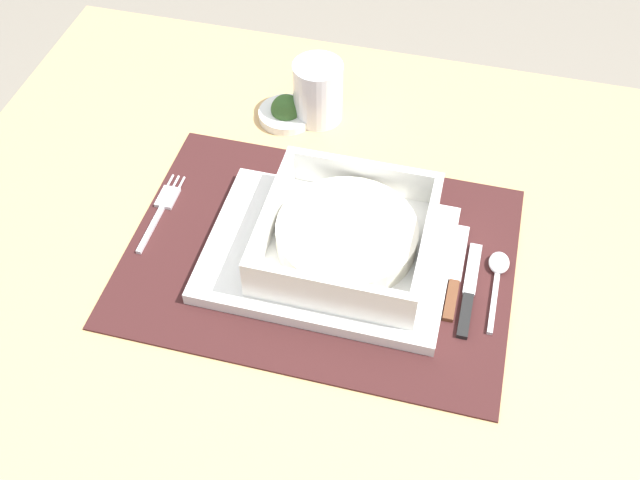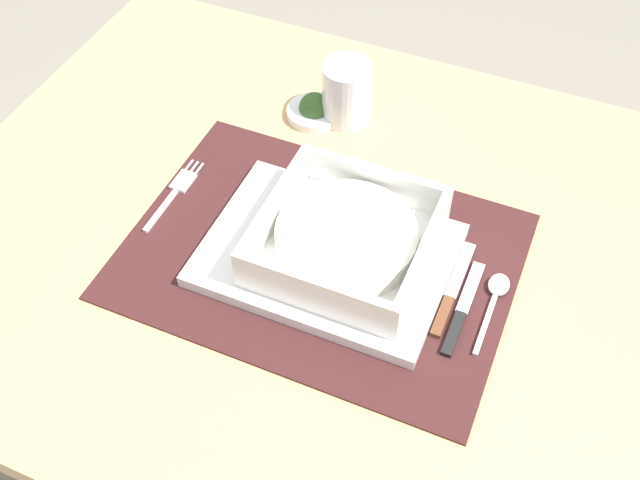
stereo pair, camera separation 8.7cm
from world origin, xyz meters
The scene contains 11 objects.
ground_plane centered at (0.00, 0.00, 0.00)m, with size 6.00×6.00×0.00m, color gray.
dining_table centered at (0.00, 0.00, 0.62)m, with size 0.98×0.77×0.72m.
placemat centered at (0.01, -0.03, 0.72)m, with size 0.45×0.33×0.00m, color #381919.
serving_plate centered at (0.02, -0.03, 0.73)m, with size 0.28×0.21×0.02m, color white.
porridge_bowl centered at (0.04, -0.02, 0.76)m, with size 0.19×0.19×0.05m.
fork centered at (-0.20, 0.00, 0.73)m, with size 0.02×0.13×0.00m.
spoon centered at (0.22, -0.01, 0.73)m, with size 0.02×0.11×0.01m.
butter_knife centered at (0.19, -0.05, 0.73)m, with size 0.01×0.13×0.01m.
bread_knife centered at (0.17, -0.03, 0.73)m, with size 0.01×0.14×0.01m.
drinking_glass centered at (-0.06, 0.21, 0.76)m, with size 0.07×0.07×0.09m.
condiment_saucer centered at (-0.10, 0.20, 0.73)m, with size 0.08×0.08×0.04m.
Camera 1 is at (0.15, -0.58, 1.42)m, focal length 42.62 mm.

